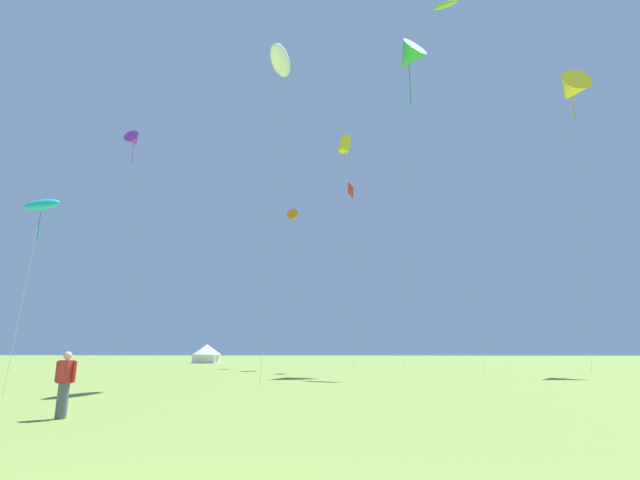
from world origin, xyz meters
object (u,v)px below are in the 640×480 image
Objects in this scene: kite_green_delta at (409,57)px; person_spectator at (64,385)px; kite_red_diamond at (351,194)px; kite_orange_delta at (294,217)px; kite_lime_parafoil at (445,6)px; kite_yellow_delta at (571,90)px; kite_yellow_box at (345,145)px; festival_tent_center at (207,353)px; kite_purple_delta at (134,141)px; kite_cyan_parafoil at (42,205)px; kite_white_parafoil at (280,61)px.

person_spectator is (-14.25, -32.37, -31.70)m from kite_green_delta.
kite_red_diamond is at bearing 76.33° from person_spectator.
kite_orange_delta is at bearing 145.90° from kite_green_delta.
kite_green_delta is at bearing 66.24° from person_spectator.
kite_lime_parafoil is 22.88m from kite_red_diamond.
kite_lime_parafoil is 1.32× the size of kite_yellow_delta.
kite_lime_parafoil reaches higher than kite_orange_delta.
kite_yellow_delta is 32.19m from kite_orange_delta.
person_spectator is (-7.15, -40.71, -25.62)m from kite_yellow_box.
kite_yellow_delta is 24.75m from kite_yellow_box.
kite_yellow_box is 37.78m from festival_tent_center.
kite_lime_parafoil is 22.01× the size of person_spectator.
kite_yellow_delta is at bearing -6.38° from kite_green_delta.
kite_cyan_parafoil is at bearing -69.06° from kite_purple_delta.
kite_purple_delta reaches higher than kite_yellow_delta.
kite_cyan_parafoil is 0.26× the size of kite_green_delta.
kite_yellow_box is (-11.01, 9.84, -11.01)m from kite_lime_parafoil.
kite_red_diamond is (0.65, -8.65, -9.35)m from kite_yellow_box.
kite_yellow_delta is at bearing 31.43° from kite_cyan_parafoil.
kite_orange_delta is at bearing 159.53° from kite_yellow_delta.
kite_yellow_delta is 24.11m from kite_red_diamond.
person_spectator is (-18.16, -30.87, -36.63)m from kite_lime_parafoil.
festival_tent_center is at bearing 139.33° from kite_yellow_box.
kite_orange_delta is at bearing 148.56° from kite_lime_parafoil.
person_spectator is at bearing -113.76° from kite_green_delta.
kite_lime_parafoil is 56.15m from festival_tent_center.
kite_yellow_box is 15.96× the size of person_spectator.
kite_cyan_parafoil is at bearing -121.98° from kite_red_diamond.
kite_yellow_delta is 0.84× the size of kite_green_delta.
kite_white_parafoil is at bearing -98.55° from kite_yellow_box.
kite_lime_parafoil reaches higher than kite_yellow_box.
kite_yellow_delta is at bearing -32.91° from festival_tent_center.
kite_red_diamond is (14.97, 23.98, 8.49)m from kite_cyan_parafoil.
kite_yellow_delta is 0.99× the size of kite_purple_delta.
kite_orange_delta is 0.54× the size of kite_green_delta.
festival_tent_center is (-32.53, 28.33, -35.94)m from kite_lime_parafoil.
festival_tent_center is (-21.52, 18.49, -24.94)m from kite_yellow_box.
kite_orange_delta is 4.34× the size of festival_tent_center.
kite_purple_delta reaches higher than kite_yellow_box.
kite_orange_delta is (20.68, 0.41, -10.43)m from kite_purple_delta.
person_spectator is (-0.91, -41.41, -16.71)m from kite_orange_delta.
kite_white_parafoil is 18.26m from kite_red_diamond.
kite_purple_delta is at bearing 131.19° from kite_white_parafoil.
kite_orange_delta is 26.97m from kite_white_parafoil.
kite_yellow_delta is 16.56m from kite_green_delta.
kite_white_parafoil is (-3.91, -26.00, -5.92)m from kite_yellow_box.
kite_red_diamond is 36.78m from person_spectator.
kite_red_diamond is at bearing -85.70° from kite_yellow_box.
kite_yellow_delta is at bearing -20.47° from kite_orange_delta.
kite_orange_delta is (-6.24, 0.70, -8.91)m from kite_yellow_box.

